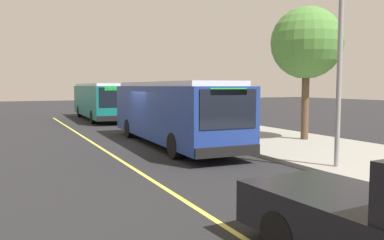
# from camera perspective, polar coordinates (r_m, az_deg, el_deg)

# --- Properties ---
(ground_plane) EXTENTS (120.00, 120.00, 0.00)m
(ground_plane) POSITION_cam_1_polar(r_m,az_deg,el_deg) (19.41, -6.94, -3.31)
(ground_plane) COLOR #232326
(sidewalk_curb) EXTENTS (44.00, 6.40, 0.15)m
(sidewalk_curb) POSITION_cam_1_polar(r_m,az_deg,el_deg) (22.02, 8.04, -2.15)
(sidewalk_curb) COLOR gray
(sidewalk_curb) RESTS_ON ground_plane
(lane_stripe_center) EXTENTS (36.00, 0.14, 0.01)m
(lane_stripe_center) POSITION_cam_1_polar(r_m,az_deg,el_deg) (18.84, -13.31, -3.65)
(lane_stripe_center) COLOR #E0D64C
(lane_stripe_center) RESTS_ON ground_plane
(transit_bus_main) EXTENTS (11.18, 2.92, 2.95)m
(transit_bus_main) POSITION_cam_1_polar(r_m,az_deg,el_deg) (18.58, -2.97, 1.36)
(transit_bus_main) COLOR navy
(transit_bus_main) RESTS_ON ground_plane
(transit_bus_second) EXTENTS (11.50, 2.91, 2.95)m
(transit_bus_second) POSITION_cam_1_polar(r_m,az_deg,el_deg) (33.45, -13.09, 2.82)
(transit_bus_second) COLOR #146B66
(transit_bus_second) RESTS_ON ground_plane
(bus_shelter) EXTENTS (2.90, 1.60, 2.48)m
(bus_shelter) POSITION_cam_1_polar(r_m,az_deg,el_deg) (23.13, 5.06, 2.80)
(bus_shelter) COLOR #333338
(bus_shelter) RESTS_ON sidewalk_curb
(waiting_bench) EXTENTS (1.60, 0.48, 0.95)m
(waiting_bench) POSITION_cam_1_polar(r_m,az_deg,el_deg) (23.00, 4.90, -0.42)
(waiting_bench) COLOR brown
(waiting_bench) RESTS_ON sidewalk_curb
(route_sign_post) EXTENTS (0.44, 0.08, 2.80)m
(route_sign_post) POSITION_cam_1_polar(r_m,az_deg,el_deg) (19.34, 3.91, 2.51)
(route_sign_post) COLOR #333338
(route_sign_post) RESTS_ON sidewalk_curb
(pedestrian_commuter) EXTENTS (0.24, 0.40, 1.69)m
(pedestrian_commuter) POSITION_cam_1_polar(r_m,az_deg,el_deg) (20.42, 5.81, 0.26)
(pedestrian_commuter) COLOR #282D47
(pedestrian_commuter) RESTS_ON sidewalk_curb
(street_tree_near_shelter) EXTENTS (3.45, 3.45, 6.41)m
(street_tree_near_shelter) POSITION_cam_1_polar(r_m,az_deg,el_deg) (20.29, 16.08, 10.49)
(street_tree_near_shelter) COLOR brown
(street_tree_near_shelter) RESTS_ON sidewalk_curb
(utility_pole) EXTENTS (0.16, 0.16, 6.40)m
(utility_pole) POSITION_cam_1_polar(r_m,az_deg,el_deg) (13.64, 20.35, 7.07)
(utility_pole) COLOR gray
(utility_pole) RESTS_ON sidewalk_curb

